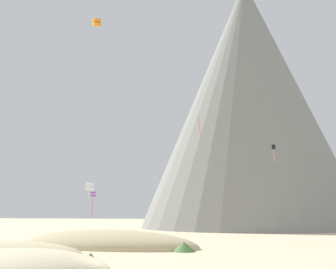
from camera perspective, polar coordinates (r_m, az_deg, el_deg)
name	(u,v)px	position (r m, az deg, el deg)	size (l,w,h in m)	color
dune_foreground_right	(106,247)	(58.93, -7.82, -13.91)	(24.60, 11.70, 4.35)	#C6B284
bush_scatter_east	(184,247)	(51.93, 2.02, -14.00)	(2.71, 2.71, 1.09)	#568442
bush_low_patch	(24,246)	(60.40, -17.71, -13.24)	(1.02, 1.02, 0.44)	#386633
bush_near_right	(90,258)	(41.74, -9.77, -15.11)	(1.49, 1.49, 0.90)	#668C4C
bush_near_left	(37,252)	(50.76, -16.18, -14.12)	(1.43, 1.43, 0.43)	#568442
rock_massif	(250,115)	(123.11, 10.35, 2.49)	(80.02, 80.02, 68.44)	gray
kite_white_low	(90,186)	(85.95, -9.87, -6.49)	(1.73, 1.65, 3.17)	white
kite_black_mid	(274,150)	(73.68, 13.21, -1.90)	(0.59, 0.27, 2.85)	black
kite_green_mid	(199,118)	(77.59, 3.97, 2.04)	(0.36, 1.02, 3.96)	green
kite_violet_low	(93,195)	(92.01, -9.43, -7.50)	(0.88, 0.88, 4.78)	purple
kite_pink_high	(144,69)	(81.68, -3.11, 8.32)	(0.37, 1.05, 0.86)	pink
kite_orange_high	(97,22)	(85.32, -9.01, 13.82)	(1.88, 1.90, 1.64)	orange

